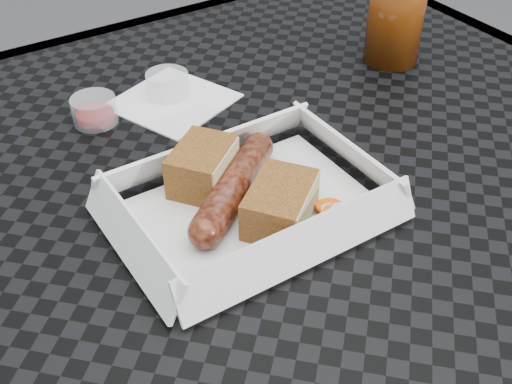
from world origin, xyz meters
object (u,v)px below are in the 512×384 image
(food_tray, at_px, (250,210))
(drink_glass, at_px, (397,11))
(patio_table, at_px, (304,199))
(bratwurst, at_px, (234,186))

(food_tray, distance_m, drink_glass, 0.36)
(food_tray, xyz_separation_m, drink_glass, (0.32, 0.16, 0.06))
(food_tray, relative_size, drink_glass, 1.65)
(patio_table, distance_m, food_tray, 0.15)
(bratwurst, height_order, drink_glass, drink_glass)
(food_tray, bearing_deg, patio_table, 28.15)
(food_tray, bearing_deg, drink_glass, 26.42)
(patio_table, relative_size, food_tray, 3.64)
(patio_table, distance_m, bratwurst, 0.16)
(patio_table, xyz_separation_m, drink_glass, (0.21, 0.10, 0.14))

